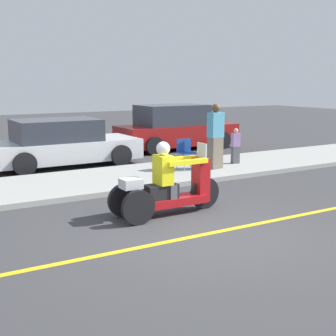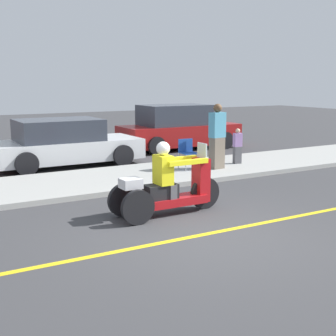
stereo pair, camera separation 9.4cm
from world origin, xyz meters
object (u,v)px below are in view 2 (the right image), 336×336
motorcycle_trike (168,188)px  spectator_far_back (217,138)px  spectator_by_tree (237,147)px  parked_car_lot_right (178,129)px  parked_car_lot_left (64,144)px  folding_chair_set_back (187,151)px

motorcycle_trike → spectator_far_back: bearing=41.8°
spectator_by_tree → parked_car_lot_right: bearing=83.7°
spectator_by_tree → parked_car_lot_left: size_ratio=0.24×
parked_car_lot_left → folding_chair_set_back: bearing=-47.4°
folding_chair_set_back → parked_car_lot_right: size_ratio=0.18×
spectator_far_back → spectator_by_tree: spectator_far_back is taller
spectator_by_tree → folding_chair_set_back: size_ratio=1.26×
spectator_by_tree → folding_chair_set_back: bearing=178.6°
spectator_far_back → parked_car_lot_left: (-3.32, 3.20, -0.32)m
motorcycle_trike → parked_car_lot_right: parked_car_lot_right is taller
spectator_by_tree → parked_car_lot_left: 5.17m
spectator_far_back → spectator_by_tree: 1.10m
parked_car_lot_right → folding_chair_set_back: bearing=-118.0°
spectator_by_tree → folding_chair_set_back: 1.71m
spectator_far_back → motorcycle_trike: bearing=-138.2°
parked_car_lot_left → spectator_far_back: bearing=-44.0°
spectator_far_back → folding_chair_set_back: 0.89m
spectator_far_back → spectator_by_tree: (0.99, 0.34, -0.36)m
spectator_far_back → parked_car_lot_right: size_ratio=0.40×
motorcycle_trike → spectator_by_tree: (4.23, 3.23, 0.11)m
spectator_far_back → folding_chair_set_back: spectator_far_back is taller
motorcycle_trike → folding_chair_set_back: 4.14m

